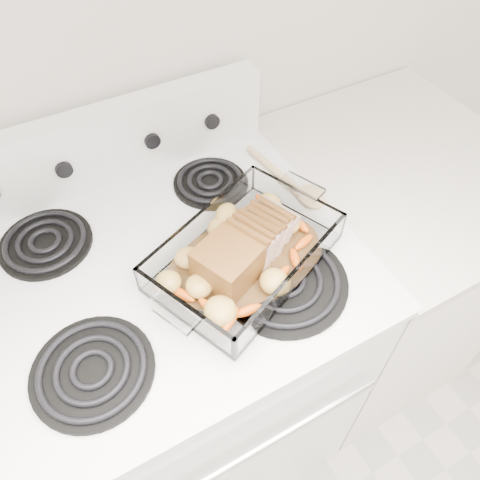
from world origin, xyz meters
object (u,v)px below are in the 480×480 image
baking_dish (245,256)px  pork_roast (239,250)px  electric_range (182,362)px  counter_right (371,272)px

baking_dish → pork_roast: 0.03m
baking_dish → pork_roast: pork_roast is taller
baking_dish → pork_roast: bearing=157.1°
electric_range → counter_right: 0.67m
electric_range → counter_right: bearing=-0.1°
pork_roast → baking_dish: bearing=-2.5°
baking_dish → counter_right: bearing=-13.7°
electric_range → pork_roast: 0.53m
pork_roast → counter_right: bearing=6.6°
counter_right → pork_roast: bearing=-171.0°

